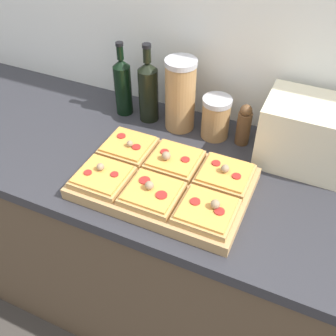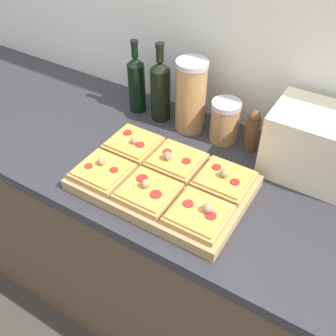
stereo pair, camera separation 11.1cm
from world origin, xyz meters
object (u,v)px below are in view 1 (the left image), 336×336
at_px(grain_jar_short, 216,118).
at_px(toaster_oven, 307,134).
at_px(pepper_mill, 244,125).
at_px(olive_oil_bottle, 123,85).
at_px(wine_bottle, 148,90).
at_px(cutting_board, 164,183).
at_px(grain_jar_tall, 180,95).

relative_size(grain_jar_short, toaster_oven, 0.50).
bearing_deg(pepper_mill, grain_jar_short, 180.00).
xyz_separation_m(olive_oil_bottle, grain_jar_short, (0.37, 0.00, -0.04)).
bearing_deg(wine_bottle, cutting_board, -56.70).
distance_m(olive_oil_bottle, grain_jar_tall, 0.23).
xyz_separation_m(cutting_board, grain_jar_short, (0.05, 0.32, 0.06)).
bearing_deg(pepper_mill, toaster_oven, -3.86).
bearing_deg(cutting_board, wine_bottle, 123.30).
xyz_separation_m(grain_jar_tall, toaster_oven, (0.44, -0.01, -0.02)).
bearing_deg(grain_jar_short, cutting_board, -99.16).
distance_m(olive_oil_bottle, toaster_oven, 0.67).
relative_size(olive_oil_bottle, wine_bottle, 0.95).
bearing_deg(toaster_oven, pepper_mill, 176.14).
bearing_deg(olive_oil_bottle, cutting_board, -45.37).
bearing_deg(grain_jar_short, toaster_oven, -2.58).
bearing_deg(cutting_board, grain_jar_short, 80.84).
distance_m(cutting_board, wine_bottle, 0.40).
distance_m(wine_bottle, grain_jar_short, 0.27).
distance_m(olive_oil_bottle, grain_jar_short, 0.37).
relative_size(wine_bottle, grain_jar_short, 1.94).
distance_m(cutting_board, olive_oil_bottle, 0.46).
bearing_deg(olive_oil_bottle, wine_bottle, 0.00).
distance_m(olive_oil_bottle, pepper_mill, 0.47).
distance_m(cutting_board, toaster_oven, 0.48).
xyz_separation_m(grain_jar_short, toaster_oven, (0.31, -0.01, 0.03)).
bearing_deg(grain_jar_tall, cutting_board, -75.21).
xyz_separation_m(olive_oil_bottle, pepper_mill, (0.47, -0.00, -0.04)).
relative_size(wine_bottle, grain_jar_tall, 1.12).
bearing_deg(grain_jar_short, wine_bottle, 180.00).
relative_size(olive_oil_bottle, toaster_oven, 0.94).
distance_m(wine_bottle, toaster_oven, 0.57).
relative_size(wine_bottle, pepper_mill, 1.92).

